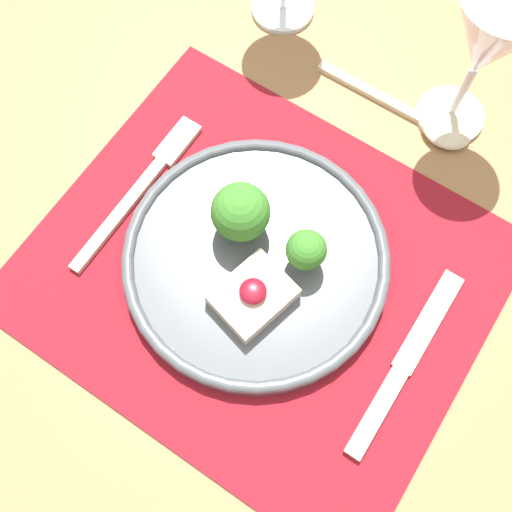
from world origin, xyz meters
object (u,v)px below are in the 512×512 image
at_px(fork, 145,182).
at_px(dinner_plate, 256,257).
at_px(knife, 398,373).
at_px(spoon, 431,123).
at_px(wine_glass_near, 490,41).

bearing_deg(fork, dinner_plate, -4.12).
relative_size(dinner_plate, knife, 1.29).
height_order(spoon, wine_glass_near, wine_glass_near).
xyz_separation_m(spoon, wine_glass_near, (0.01, 0.02, 0.11)).
bearing_deg(dinner_plate, wine_glass_near, 72.19).
distance_m(fork, spoon, 0.31).
height_order(dinner_plate, fork, dinner_plate).
bearing_deg(knife, spoon, 109.20).
xyz_separation_m(dinner_plate, knife, (0.17, -0.02, -0.01)).
relative_size(knife, wine_glass_near, 1.14).
relative_size(dinner_plate, fork, 1.29).
bearing_deg(fork, spoon, 46.31).
bearing_deg(wine_glass_near, fork, -132.41).
bearing_deg(knife, wine_glass_near, 105.36).
relative_size(fork, spoon, 1.08).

